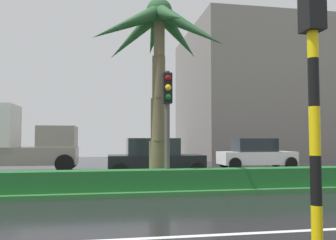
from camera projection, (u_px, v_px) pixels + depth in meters
name	position (u px, v px, depth m)	size (l,w,h in m)	color
palm_tree_centre_left	(160.00, 40.00, 11.99)	(4.82, 4.90, 6.40)	brown
traffic_signal_median_right	(167.00, 107.00, 10.95)	(0.28, 0.43, 3.68)	#4C4C47
traffic_signal_foreground	(312.00, 53.00, 5.14)	(0.28, 0.43, 4.29)	yellow
box_truck_lead	(12.00, 142.00, 18.01)	(6.40, 2.64, 3.46)	gray
car_in_traffic_second	(155.00, 158.00, 15.78)	(4.30, 2.02, 1.72)	black
car_in_traffic_third	(256.00, 154.00, 20.07)	(4.30, 2.02, 1.72)	white
building_far_right	(278.00, 95.00, 34.64)	(18.17, 13.81, 12.15)	slate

